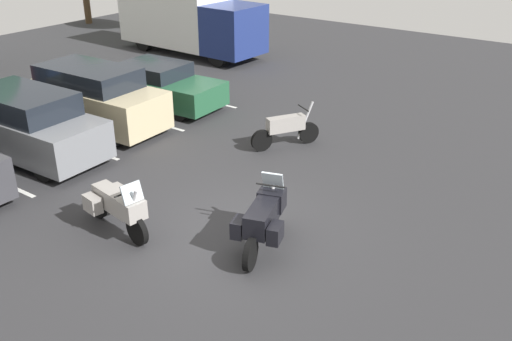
# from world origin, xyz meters

# --- Properties ---
(ground) EXTENTS (44.00, 44.00, 0.10)m
(ground) POSITION_xyz_m (0.00, 0.00, -0.05)
(ground) COLOR #2D2D30
(motorcycle_touring) EXTENTS (2.10, 1.15, 1.39)m
(motorcycle_touring) POSITION_xyz_m (-0.14, -0.83, 0.66)
(motorcycle_touring) COLOR black
(motorcycle_touring) RESTS_ON ground
(motorcycle_second) EXTENTS (1.87, 1.19, 1.26)m
(motorcycle_second) POSITION_xyz_m (4.50, 1.63, 0.55)
(motorcycle_second) COLOR black
(motorcycle_second) RESTS_ON ground
(motorcycle_third) EXTENTS (0.95, 2.19, 1.36)m
(motorcycle_third) POSITION_xyz_m (-1.46, 2.00, 0.63)
(motorcycle_third) COLOR black
(motorcycle_third) RESTS_ON ground
(car_grey) EXTENTS (2.03, 4.72, 1.84)m
(car_grey) POSITION_xyz_m (-0.13, 6.99, 0.92)
(car_grey) COLOR slate
(car_grey) RESTS_ON ground
(car_champagne) EXTENTS (2.04, 4.66, 1.90)m
(car_champagne) POSITION_xyz_m (2.41, 7.27, 0.95)
(car_champagne) COLOR #C1B289
(car_champagne) RESTS_ON ground
(car_green) EXTENTS (2.07, 4.67, 1.47)m
(car_green) POSITION_xyz_m (5.05, 7.19, 0.71)
(car_green) COLOR #235638
(car_green) RESTS_ON ground
(box_truck) EXTENTS (2.64, 7.23, 3.11)m
(box_truck) POSITION_xyz_m (11.28, 11.35, 1.63)
(box_truck) COLOR navy
(box_truck) RESTS_ON ground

